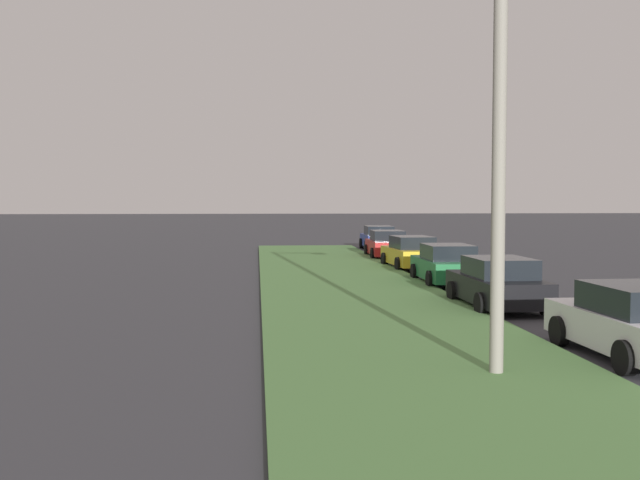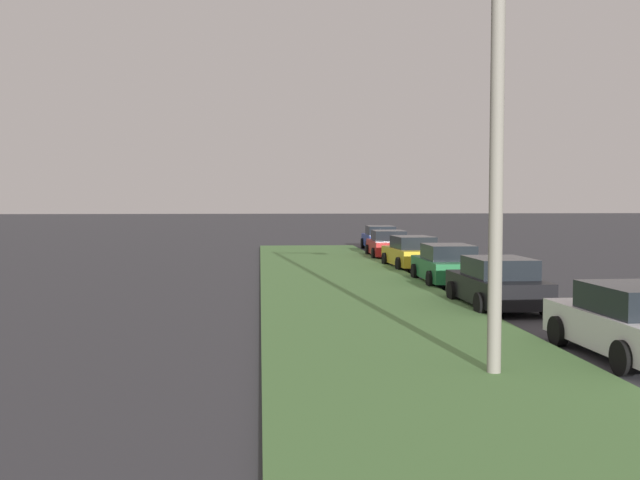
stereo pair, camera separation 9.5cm
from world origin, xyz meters
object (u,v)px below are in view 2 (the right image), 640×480
Objects in this scene: parked_car_red at (388,245)px; streetlight at (518,124)px; parked_car_white at (633,323)px; parked_car_black at (497,284)px; parked_car_blue at (380,238)px; parked_car_yellow at (412,253)px; parked_car_green at (447,265)px.

streetlight is at bearing 176.47° from parked_car_red.
parked_car_black is (6.77, 0.52, 0.00)m from parked_car_white.
parked_car_blue is at bearing -2.49° from parked_car_black.
parked_car_yellow is (18.91, 0.48, 0.00)m from parked_car_white.
parked_car_yellow is 1.01× the size of parked_car_red.
parked_car_green is 0.99× the size of parked_car_blue.
parked_car_black is 0.58× the size of streetlight.
parked_car_green and parked_car_yellow have the same top height.
parked_car_white is 1.01× the size of parked_car_green.
parked_car_black is at bearing -15.93° from streetlight.
parked_car_black is 18.24m from parked_car_red.
streetlight is at bearing 170.70° from parked_car_green.
parked_car_yellow is (12.14, -0.04, 0.00)m from parked_car_black.
parked_car_white is 4.86m from streetlight.
parked_car_black is at bearing 176.68° from parked_car_yellow.
parked_car_yellow and parked_car_red have the same top height.
parked_car_white is 1.00× the size of parked_car_red.
parked_car_black is at bearing -178.50° from parked_car_red.
parked_car_yellow is at bearing -0.24° from parked_car_white.
parked_car_yellow is at bearing -6.68° from streetlight.
parked_car_blue is at bearing -5.16° from streetlight.
parked_car_white and parked_car_yellow have the same top height.
parked_car_white is 1.00× the size of parked_car_black.
parked_car_white is 25.02m from parked_car_red.
parked_car_white and parked_car_green have the same top height.
parked_car_yellow is at bearing -1.22° from parked_car_black.
streetlight reaches higher than parked_car_black.
streetlight is (-20.32, 2.38, 3.67)m from parked_car_yellow.
parked_car_black is 9.26m from streetlight.
parked_car_yellow and parked_car_blue have the same top height.
parked_car_blue is (24.69, -0.63, 0.00)m from parked_car_black.
parked_car_blue is (12.55, -0.59, 0.00)m from parked_car_yellow.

